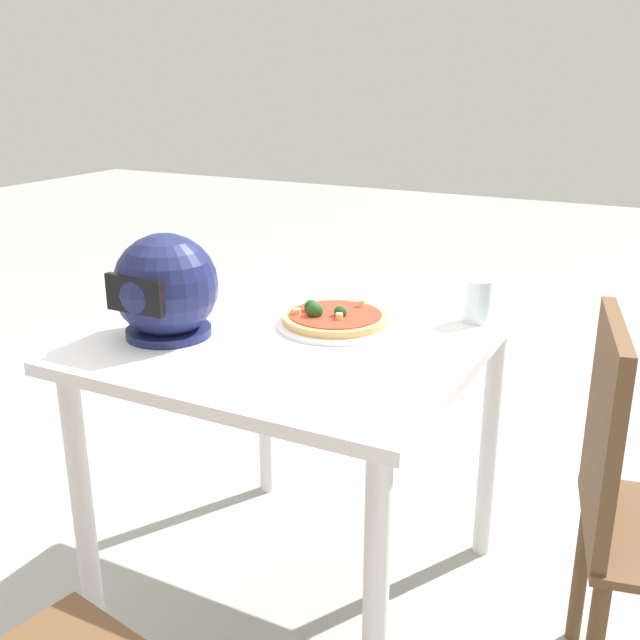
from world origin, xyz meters
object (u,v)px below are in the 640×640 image
dining_table (305,369)px  motorcycle_helmet (166,288)px  drinking_glass (477,301)px  pizza (334,317)px

dining_table → motorcycle_helmet: bearing=35.3°
motorcycle_helmet → drinking_glass: size_ratio=2.25×
dining_table → drinking_glass: size_ratio=8.65×
dining_table → motorcycle_helmet: 0.39m
drinking_glass → dining_table: bearing=35.2°
dining_table → pizza: size_ratio=3.63×
dining_table → pizza: 0.15m
dining_table → pizza: (-0.05, -0.05, 0.13)m
pizza → motorcycle_helmet: size_ratio=1.06×
pizza → motorcycle_helmet: bearing=37.1°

